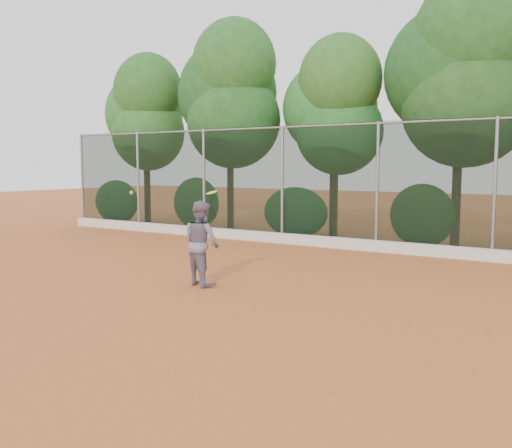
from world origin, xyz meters
The scene contains 7 objects.
ground centered at (0.00, 0.00, 0.00)m, with size 80.00×80.00×0.00m, color #BB5E2C.
concrete_curb centered at (0.00, 6.82, 0.15)m, with size 24.00×0.20×0.30m, color silver.
tennis_player centered at (-1.16, 0.84, 0.83)m, with size 0.80×0.63×1.65m, color slate.
chainlink_fence centered at (0.00, 7.00, 1.86)m, with size 24.09×0.09×3.50m.
foliage_backdrop centered at (-0.55, 8.98, 4.40)m, with size 23.70×3.63×7.55m.
tennis_racket centered at (-0.83, 0.75, 1.78)m, with size 0.33×0.33×0.54m.
tennis_ball_in_flight centered at (-2.44, 0.25, 1.80)m, with size 0.07×0.07×0.07m.
Camera 1 is at (5.76, -7.75, 2.34)m, focal length 40.00 mm.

